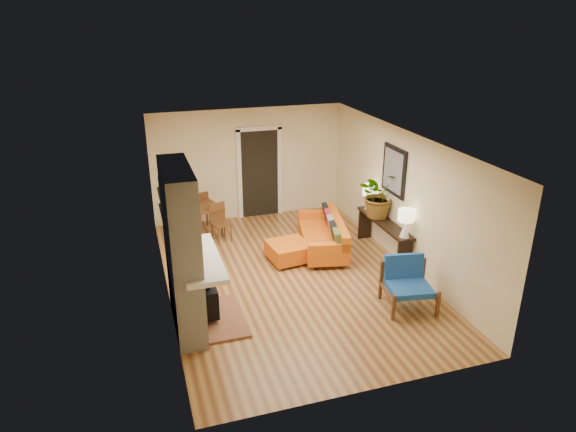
# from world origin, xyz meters

# --- Properties ---
(room_shell) EXTENTS (6.50, 6.50, 6.50)m
(room_shell) POSITION_xyz_m (0.60, 2.63, 1.24)
(room_shell) COLOR #B38244
(room_shell) RESTS_ON ground
(fireplace) EXTENTS (1.09, 1.68, 2.60)m
(fireplace) POSITION_xyz_m (-2.00, -1.00, 1.24)
(fireplace) COLOR white
(fireplace) RESTS_ON ground
(sofa) EXTENTS (1.20, 2.02, 0.74)m
(sofa) POSITION_xyz_m (1.04, 0.90, 0.33)
(sofa) COLOR silver
(sofa) RESTS_ON ground
(ottoman) EXTENTS (0.84, 0.84, 0.38)m
(ottoman) POSITION_xyz_m (0.15, 0.65, 0.22)
(ottoman) COLOR silver
(ottoman) RESTS_ON ground
(blue_chair) EXTENTS (0.91, 0.89, 0.83)m
(blue_chair) POSITION_xyz_m (1.55, -1.49, 0.45)
(blue_chair) COLOR brown
(blue_chair) RESTS_ON ground
(dining_table) EXTENTS (0.94, 1.56, 0.82)m
(dining_table) POSITION_xyz_m (-1.16, 2.52, 0.54)
(dining_table) COLOR brown
(dining_table) RESTS_ON ground
(console_table) EXTENTS (0.34, 1.85, 0.72)m
(console_table) POSITION_xyz_m (2.07, 0.35, 0.58)
(console_table) COLOR black
(console_table) RESTS_ON ground
(lamp_near) EXTENTS (0.30, 0.30, 0.54)m
(lamp_near) POSITION_xyz_m (2.07, -0.43, 1.06)
(lamp_near) COLOR white
(lamp_near) RESTS_ON console_table
(lamp_far) EXTENTS (0.30, 0.30, 0.54)m
(lamp_far) POSITION_xyz_m (2.07, 1.08, 1.06)
(lamp_far) COLOR white
(lamp_far) RESTS_ON console_table
(houseplant) EXTENTS (1.04, 0.96, 0.96)m
(houseplant) POSITION_xyz_m (2.06, 0.64, 1.21)
(houseplant) COLOR #1E5919
(houseplant) RESTS_ON console_table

